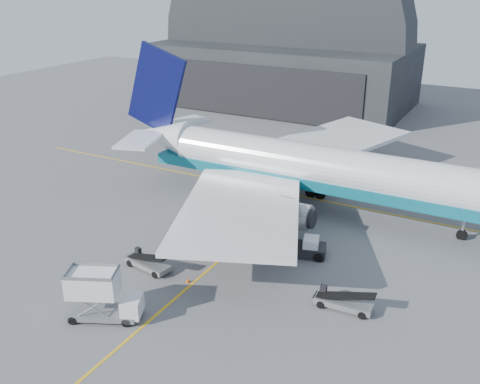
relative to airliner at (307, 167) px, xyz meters
The scene contains 9 objects.
ground 18.14m from the airliner, 97.85° to the right, with size 200.00×200.00×0.00m, color #565659.
taxi_lines 7.16m from the airliner, 117.25° to the right, with size 80.00×42.12×0.02m.
hangar 53.73m from the airliner, 117.10° to the left, with size 50.00×28.30×28.00m.
airliner is the anchor object (origin of this frame).
catering_truck 28.44m from the airliner, 101.89° to the right, with size 6.20×4.37×4.01m.
pushback_tug 12.20m from the airliner, 67.83° to the right, with size 4.53×3.34×1.88m.
belt_loader_a 21.68m from the airliner, 110.49° to the right, with size 4.98×2.31×1.86m.
belt_loader_b 20.70m from the airliner, 59.36° to the right, with size 4.98×1.92×1.88m.
traffic_cone 20.89m from the airliner, 98.08° to the right, with size 0.32×0.32×0.46m.
Camera 1 is at (22.76, -36.09, 25.13)m, focal length 40.00 mm.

